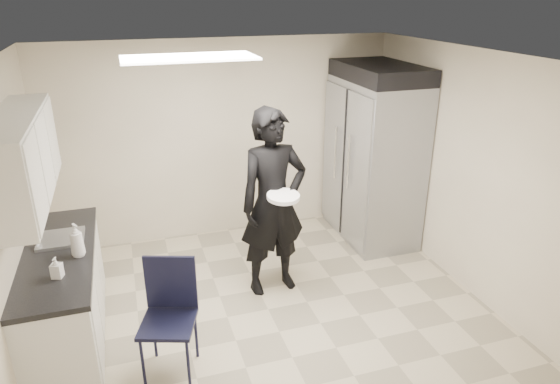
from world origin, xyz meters
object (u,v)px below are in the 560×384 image
object	(u,v)px
commercial_fridge	(374,162)
folding_chair	(168,324)
man_tuxedo	(273,203)
lower_counter	(65,297)

from	to	relation	value
commercial_fridge	folding_chair	world-z (taller)	commercial_fridge
folding_chair	man_tuxedo	xyz separation A→B (m)	(1.26, 1.03, 0.53)
commercial_fridge	man_tuxedo	xyz separation A→B (m)	(-1.64, -0.86, -0.02)
commercial_fridge	lower_counter	bearing A→B (deg)	-164.12
lower_counter	folding_chair	xyz separation A→B (m)	(0.88, -0.82, 0.07)
lower_counter	commercial_fridge	world-z (taller)	commercial_fridge
commercial_fridge	folding_chair	bearing A→B (deg)	-146.83
man_tuxedo	folding_chair	bearing A→B (deg)	-147.70
lower_counter	folding_chair	size ratio (longest dim) A/B	1.88
lower_counter	commercial_fridge	xyz separation A→B (m)	(3.78, 1.07, 0.62)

